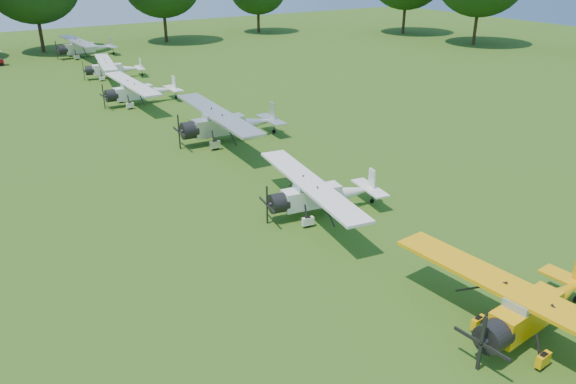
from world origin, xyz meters
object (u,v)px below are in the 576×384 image
(aircraft_4, at_px, (226,122))
(aircraft_5, at_px, (139,90))
(aircraft_2, at_px, (534,305))
(aircraft_3, at_px, (320,192))
(aircraft_6, at_px, (112,67))
(aircraft_7, at_px, (84,46))

(aircraft_4, height_order, aircraft_5, aircraft_4)
(aircraft_2, distance_m, aircraft_5, 37.66)
(aircraft_3, relative_size, aircraft_5, 0.94)
(aircraft_2, height_order, aircraft_4, aircraft_4)
(aircraft_2, distance_m, aircraft_3, 11.77)
(aircraft_3, distance_m, aircraft_6, 37.57)
(aircraft_6, xyz_separation_m, aircraft_7, (0.62, 13.85, 0.20))
(aircraft_7, bearing_deg, aircraft_3, -94.05)
(aircraft_4, relative_size, aircraft_7, 1.04)
(aircraft_2, xyz_separation_m, aircraft_5, (-1.18, 37.64, 0.04))
(aircraft_2, bearing_deg, aircraft_6, 84.83)
(aircraft_5, height_order, aircraft_6, aircraft_5)
(aircraft_6, bearing_deg, aircraft_4, -78.68)
(aircraft_3, xyz_separation_m, aircraft_6, (0.41, 37.57, -0.03))
(aircraft_6, bearing_deg, aircraft_7, 96.92)
(aircraft_5, xyz_separation_m, aircraft_7, (1.63, 25.53, 0.09))
(aircraft_4, bearing_deg, aircraft_6, 95.02)
(aircraft_5, bearing_deg, aircraft_4, -83.04)
(aircraft_3, relative_size, aircraft_7, 0.87)
(aircraft_6, distance_m, aircraft_7, 13.87)
(aircraft_3, distance_m, aircraft_5, 25.90)
(aircraft_3, height_order, aircraft_6, aircraft_3)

